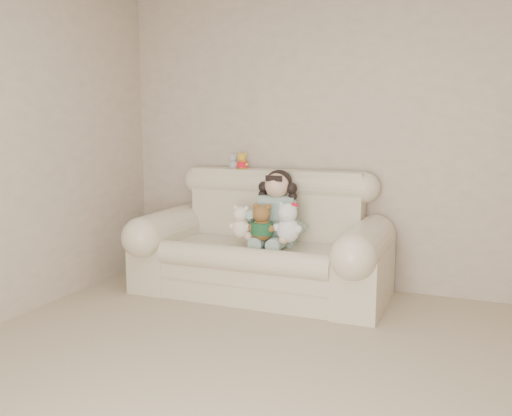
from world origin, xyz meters
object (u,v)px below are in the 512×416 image
(white_cat, at_px, (288,218))
(cream_teddy, at_px, (241,219))
(sofa, at_px, (261,234))
(seated_child, at_px, (277,207))
(brown_teddy, at_px, (262,219))

(white_cat, distance_m, cream_teddy, 0.41)
(white_cat, bearing_deg, sofa, 163.82)
(seated_child, distance_m, cream_teddy, 0.33)
(seated_child, xyz_separation_m, brown_teddy, (-0.04, -0.25, -0.06))
(white_cat, relative_size, cream_teddy, 1.22)
(brown_teddy, relative_size, white_cat, 0.93)
(sofa, xyz_separation_m, seated_child, (0.12, 0.08, 0.23))
(white_cat, xyz_separation_m, cream_teddy, (-0.41, 0.00, -0.03))
(brown_teddy, bearing_deg, cream_teddy, 155.71)
(seated_child, height_order, cream_teddy, seated_child)
(sofa, relative_size, cream_teddy, 6.67)
(sofa, bearing_deg, white_cat, -25.32)
(sofa, xyz_separation_m, cream_teddy, (-0.12, -0.13, 0.14))
(sofa, distance_m, seated_child, 0.27)
(sofa, bearing_deg, cream_teddy, -132.06)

